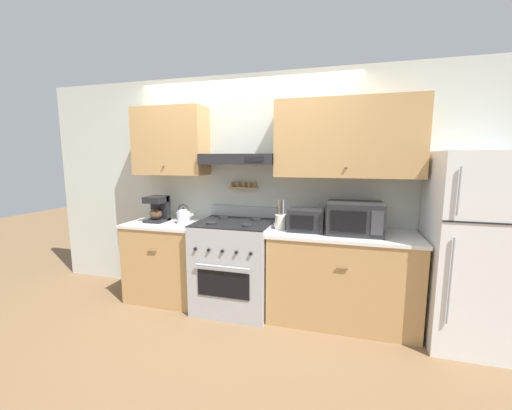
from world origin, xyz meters
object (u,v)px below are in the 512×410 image
refrigerator (477,250)px  coffee_maker (158,209)px  microwave (355,218)px  utensil_crock (281,221)px  stove_range (235,265)px  tea_kettle (184,216)px  toaster_oven (306,220)px

refrigerator → coffee_maker: (-3.19, 0.09, 0.21)m
microwave → refrigerator: bearing=-4.3°
coffee_maker → utensil_crock: bearing=-1.1°
stove_range → tea_kettle: 0.80m
stove_range → toaster_oven: bearing=2.2°
toaster_oven → tea_kettle: bearing=179.9°
utensil_crock → toaster_oven: utensil_crock is taller
stove_range → microwave: (1.22, 0.05, 0.57)m
microwave → utensil_crock: size_ratio=1.69×
utensil_crock → toaster_oven: size_ratio=0.88×
refrigerator → coffee_maker: bearing=178.5°
coffee_maker → microwave: microwave is taller
utensil_crock → toaster_oven: 0.26m
stove_range → microwave: microwave is taller
stove_range → refrigerator: size_ratio=0.64×
stove_range → toaster_oven: 0.92m
tea_kettle → stove_range: bearing=-2.8°
coffee_maker → stove_range: bearing=-3.5°
utensil_crock → tea_kettle: bearing=-180.0°
stove_range → refrigerator: (2.23, -0.03, 0.36)m
toaster_oven → utensil_crock: bearing=179.6°
refrigerator → tea_kettle: refrigerator is taller
toaster_oven → refrigerator: bearing=-2.2°
tea_kettle → utensil_crock: size_ratio=0.71×
coffee_maker → toaster_oven: size_ratio=0.84×
stove_range → utensil_crock: (0.49, 0.03, 0.50)m
microwave → utensil_crock: (-0.72, -0.02, -0.07)m
microwave → toaster_oven: microwave is taller
coffee_maker → microwave: 2.18m
refrigerator → toaster_oven: (-1.48, 0.06, 0.17)m
stove_range → tea_kettle: size_ratio=4.98×
microwave → tea_kettle: bearing=-179.4°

